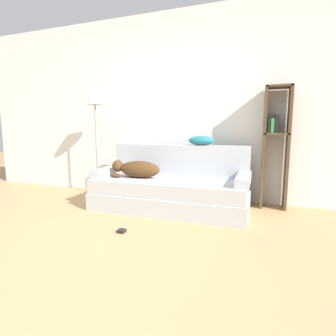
{
  "coord_description": "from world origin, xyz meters",
  "views": [
    {
      "loc": [
        1.26,
        -1.49,
        1.01
      ],
      "look_at": [
        0.2,
        1.53,
        0.54
      ],
      "focal_mm": 28.0,
      "sensor_mm": 36.0,
      "label": 1
    }
  ],
  "objects_px": {
    "couch": "(170,194)",
    "laptop": "(177,179)",
    "bookshelf": "(275,142)",
    "dog": "(136,169)",
    "floor_lamp": "(95,112)",
    "power_adapter": "(122,231)",
    "throw_pillow": "(201,141)"
  },
  "relations": [
    {
      "from": "couch",
      "to": "power_adapter",
      "type": "xyz_separation_m",
      "value": [
        -0.19,
        -0.93,
        -0.18
      ]
    },
    {
      "from": "floor_lamp",
      "to": "dog",
      "type": "bearing_deg",
      "value": -23.74
    },
    {
      "from": "floor_lamp",
      "to": "bookshelf",
      "type": "bearing_deg",
      "value": 4.21
    },
    {
      "from": "couch",
      "to": "laptop",
      "type": "xyz_separation_m",
      "value": [
        0.11,
        -0.08,
        0.21
      ]
    },
    {
      "from": "laptop",
      "to": "floor_lamp",
      "type": "relative_size",
      "value": 0.21
    },
    {
      "from": "couch",
      "to": "bookshelf",
      "type": "height_order",
      "value": "bookshelf"
    },
    {
      "from": "throw_pillow",
      "to": "couch",
      "type": "bearing_deg",
      "value": -130.74
    },
    {
      "from": "laptop",
      "to": "floor_lamp",
      "type": "bearing_deg",
      "value": 157.67
    },
    {
      "from": "couch",
      "to": "throw_pillow",
      "type": "relative_size",
      "value": 5.59
    },
    {
      "from": "laptop",
      "to": "bookshelf",
      "type": "distance_m",
      "value": 1.35
    },
    {
      "from": "laptop",
      "to": "floor_lamp",
      "type": "distance_m",
      "value": 1.7
    },
    {
      "from": "couch",
      "to": "floor_lamp",
      "type": "bearing_deg",
      "value": 166.64
    },
    {
      "from": "couch",
      "to": "dog",
      "type": "bearing_deg",
      "value": -171.44
    },
    {
      "from": "power_adapter",
      "to": "throw_pillow",
      "type": "bearing_deg",
      "value": 68.5
    },
    {
      "from": "couch",
      "to": "laptop",
      "type": "distance_m",
      "value": 0.25
    },
    {
      "from": "throw_pillow",
      "to": "floor_lamp",
      "type": "xyz_separation_m",
      "value": [
        -1.62,
        -0.06,
        0.4
      ]
    },
    {
      "from": "floor_lamp",
      "to": "power_adapter",
      "type": "height_order",
      "value": "floor_lamp"
    },
    {
      "from": "bookshelf",
      "to": "floor_lamp",
      "type": "distance_m",
      "value": 2.59
    },
    {
      "from": "power_adapter",
      "to": "couch",
      "type": "bearing_deg",
      "value": 78.16
    },
    {
      "from": "dog",
      "to": "bookshelf",
      "type": "height_order",
      "value": "bookshelf"
    },
    {
      "from": "dog",
      "to": "laptop",
      "type": "relative_size",
      "value": 2.0
    },
    {
      "from": "dog",
      "to": "throw_pillow",
      "type": "bearing_deg",
      "value": 29.6
    },
    {
      "from": "laptop",
      "to": "bookshelf",
      "type": "relative_size",
      "value": 0.22
    },
    {
      "from": "laptop",
      "to": "power_adapter",
      "type": "distance_m",
      "value": 0.98
    },
    {
      "from": "couch",
      "to": "throw_pillow",
      "type": "bearing_deg",
      "value": 49.26
    },
    {
      "from": "dog",
      "to": "bookshelf",
      "type": "distance_m",
      "value": 1.82
    },
    {
      "from": "throw_pillow",
      "to": "bookshelf",
      "type": "distance_m",
      "value": 0.94
    },
    {
      "from": "couch",
      "to": "laptop",
      "type": "bearing_deg",
      "value": -35.67
    },
    {
      "from": "throw_pillow",
      "to": "floor_lamp",
      "type": "height_order",
      "value": "floor_lamp"
    },
    {
      "from": "laptop",
      "to": "floor_lamp",
      "type": "height_order",
      "value": "floor_lamp"
    },
    {
      "from": "laptop",
      "to": "bookshelf",
      "type": "height_order",
      "value": "bookshelf"
    },
    {
      "from": "laptop",
      "to": "throw_pillow",
      "type": "height_order",
      "value": "throw_pillow"
    }
  ]
}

